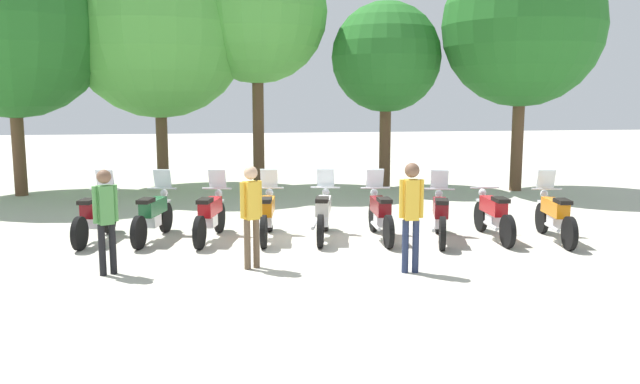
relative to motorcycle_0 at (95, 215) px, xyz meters
The scene contains 18 objects.
ground_plane 4.60m from the motorcycle_0, ahead, with size 80.00×80.00×0.00m, color #BCB7A8.
motorcycle_0 is the anchor object (origin of this frame).
motorcycle_1 1.14m from the motorcycle_0, ahead, with size 0.80×2.15×1.37m.
motorcycle_2 2.29m from the motorcycle_0, ahead, with size 0.80×2.15×1.37m.
motorcycle_3 3.42m from the motorcycle_0, ahead, with size 0.70×2.18×1.37m.
motorcycle_4 4.56m from the motorcycle_0, ahead, with size 0.79×2.15×1.37m.
motorcycle_5 5.71m from the motorcycle_0, ahead, with size 0.62×2.19×1.37m.
motorcycle_6 6.89m from the motorcycle_0, ahead, with size 0.85×2.13×1.37m.
motorcycle_7 8.00m from the motorcycle_0, ahead, with size 0.62×2.19×0.99m.
motorcycle_8 9.18m from the motorcycle_0, ahead, with size 0.72×2.17×1.37m.
person_0 3.99m from the motorcycle_0, 41.52° to the right, with size 0.40×0.30×1.73m.
person_1 6.44m from the motorcycle_0, 30.93° to the right, with size 0.41×0.26×1.81m.
person_2 2.75m from the motorcycle_0, 76.21° to the right, with size 0.39×0.30×1.71m.
tree_0 8.60m from the motorcycle_0, 116.28° to the left, with size 5.44×5.44×7.69m.
tree_1 8.80m from the motorcycle_0, 84.42° to the left, with size 5.58×5.58×7.79m.
tree_2 9.57m from the motorcycle_0, 62.70° to the left, with size 4.39×4.39×7.67m.
tree_3 10.78m from the motorcycle_0, 40.53° to the left, with size 3.43×3.43×5.82m.
tree_4 13.42m from the motorcycle_0, 24.35° to the left, with size 4.79×4.79×7.36m.
Camera 1 is at (-2.11, -12.39, 2.83)m, focal length 35.70 mm.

